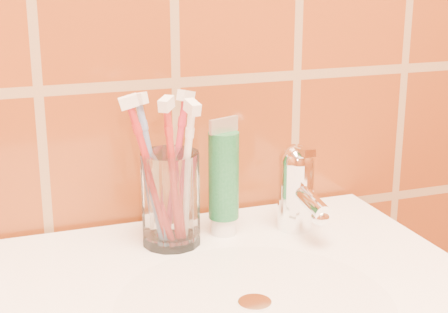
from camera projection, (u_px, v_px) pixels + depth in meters
name	position (u px, v px, depth m)	size (l,w,h in m)	color
glass_tumbler	(171.00, 199.00, 0.87)	(0.08, 0.08, 0.12)	white
toothpaste_tube	(224.00, 181.00, 0.90)	(0.04, 0.04, 0.16)	white
faucet	(297.00, 185.00, 0.92)	(0.05, 0.11, 0.12)	white
toothbrush_0	(185.00, 175.00, 0.85)	(0.03, 0.07, 0.20)	white
toothbrush_1	(173.00, 175.00, 0.85)	(0.04, 0.05, 0.21)	#B62927
toothbrush_2	(152.00, 174.00, 0.85)	(0.07, 0.03, 0.21)	#AC2428
toothbrush_3	(153.00, 172.00, 0.86)	(0.05, 0.05, 0.20)	#6E8BC5
toothbrush_4	(176.00, 167.00, 0.89)	(0.06, 0.05, 0.20)	#B8273B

